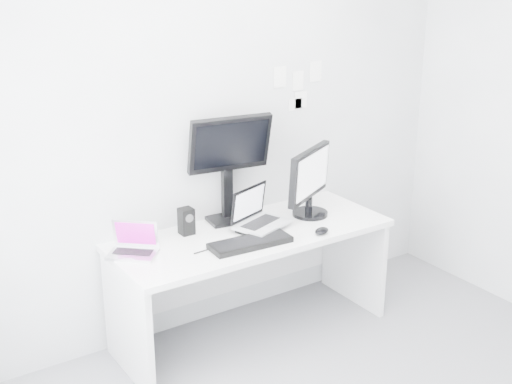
{
  "coord_description": "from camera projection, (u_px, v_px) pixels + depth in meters",
  "views": [
    {
      "loc": [
        -2.19,
        -2.13,
        2.41
      ],
      "look_at": [
        0.02,
        1.23,
        1.0
      ],
      "focal_mm": 48.31,
      "sensor_mm": 36.0,
      "label": 1
    }
  ],
  "objects": [
    {
      "name": "back_wall",
      "position": [
        222.0,
        125.0,
        4.43
      ],
      "size": [
        3.6,
        0.0,
        3.6
      ],
      "primitive_type": "plane",
      "rotation": [
        1.57,
        0.0,
        0.0
      ],
      "color": "silver",
      "rests_on": "ground"
    },
    {
      "name": "desk",
      "position": [
        252.0,
        284.0,
        4.48
      ],
      "size": [
        1.8,
        0.7,
        0.73
      ],
      "primitive_type": "cube",
      "color": "white",
      "rests_on": "ground"
    },
    {
      "name": "macbook",
      "position": [
        132.0,
        239.0,
        3.98
      ],
      "size": [
        0.34,
        0.34,
        0.21
      ],
      "primitive_type": "cube",
      "rotation": [
        0.0,
        0.0,
        -0.73
      ],
      "color": "#ACACB0",
      "rests_on": "desk"
    },
    {
      "name": "speaker",
      "position": [
        186.0,
        221.0,
        4.3
      ],
      "size": [
        0.11,
        0.11,
        0.17
      ],
      "primitive_type": "cube",
      "rotation": [
        0.0,
        0.0,
        0.29
      ],
      "color": "black",
      "rests_on": "desk"
    },
    {
      "name": "dell_laptop",
      "position": [
        262.0,
        209.0,
        4.34
      ],
      "size": [
        0.41,
        0.36,
        0.28
      ],
      "primitive_type": "cube",
      "rotation": [
        0.0,
        0.0,
        0.35
      ],
      "color": "#B3B6BA",
      "rests_on": "desk"
    },
    {
      "name": "rear_monitor",
      "position": [
        229.0,
        168.0,
        4.42
      ],
      "size": [
        0.56,
        0.27,
        0.73
      ],
      "primitive_type": "cube",
      "rotation": [
        0.0,
        0.0,
        -0.14
      ],
      "color": "black",
      "rests_on": "desk"
    },
    {
      "name": "samsung_monitor",
      "position": [
        311.0,
        181.0,
        4.55
      ],
      "size": [
        0.57,
        0.46,
        0.48
      ],
      "primitive_type": "cube",
      "rotation": [
        0.0,
        0.0,
        0.49
      ],
      "color": "black",
      "rests_on": "desk"
    },
    {
      "name": "keyboard",
      "position": [
        250.0,
        243.0,
        4.15
      ],
      "size": [
        0.52,
        0.21,
        0.03
      ],
      "primitive_type": "cube",
      "rotation": [
        0.0,
        0.0,
        -0.06
      ],
      "color": "black",
      "rests_on": "desk"
    },
    {
      "name": "mouse",
      "position": [
        322.0,
        231.0,
        4.32
      ],
      "size": [
        0.13,
        0.11,
        0.04
      ],
      "primitive_type": "ellipsoid",
      "rotation": [
        0.0,
        0.0,
        0.37
      ],
      "color": "black",
      "rests_on": "desk"
    },
    {
      "name": "wall_note_0",
      "position": [
        280.0,
        77.0,
        4.57
      ],
      "size": [
        0.1,
        0.0,
        0.14
      ],
      "primitive_type": "cube",
      "color": "white",
      "rests_on": "back_wall"
    },
    {
      "name": "wall_note_1",
      "position": [
        298.0,
        81.0,
        4.66
      ],
      "size": [
        0.09,
        0.0,
        0.13
      ],
      "primitive_type": "cube",
      "color": "white",
      "rests_on": "back_wall"
    },
    {
      "name": "wall_note_2",
      "position": [
        316.0,
        71.0,
        4.72
      ],
      "size": [
        0.1,
        0.0,
        0.14
      ],
      "primitive_type": "cube",
      "color": "white",
      "rests_on": "back_wall"
    },
    {
      "name": "wall_note_3",
      "position": [
        295.0,
        104.0,
        4.7
      ],
      "size": [
        0.11,
        0.0,
        0.08
      ],
      "primitive_type": "cube",
      "color": "white",
      "rests_on": "back_wall"
    },
    {
      "name": "wall_note_4",
      "position": [
        301.0,
        100.0,
        4.72
      ],
      "size": [
        0.1,
        0.0,
        0.12
      ],
      "primitive_type": "cube",
      "color": "white",
      "rests_on": "back_wall"
    }
  ]
}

